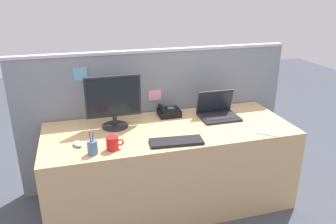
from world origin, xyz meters
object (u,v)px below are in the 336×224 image
at_px(keyboard_main, 176,142).
at_px(computer_mouse_right_hand, 78,144).
at_px(desktop_monitor, 113,100).
at_px(cell_phone_white_slab, 267,133).
at_px(desk_phone, 168,112).
at_px(coffee_mug, 113,143).
at_px(laptop, 217,111).
at_px(pen_cup, 92,147).

height_order(keyboard_main, computer_mouse_right_hand, computer_mouse_right_hand).
distance_m(desktop_monitor, cell_phone_white_slab, 1.24).
relative_size(desk_phone, coffee_mug, 1.51).
bearing_deg(computer_mouse_right_hand, desk_phone, 4.59).
bearing_deg(laptop, keyboard_main, -141.28).
relative_size(laptop, keyboard_main, 0.84).
bearing_deg(pen_cup, desk_phone, 38.12).
height_order(computer_mouse_right_hand, cell_phone_white_slab, computer_mouse_right_hand).
xyz_separation_m(computer_mouse_right_hand, coffee_mug, (0.24, -0.13, 0.03)).
bearing_deg(laptop, computer_mouse_right_hand, -168.12).
distance_m(desktop_monitor, coffee_mug, 0.45).
distance_m(laptop, pen_cup, 1.18).
relative_size(keyboard_main, coffee_mug, 3.13).
bearing_deg(keyboard_main, computer_mouse_right_hand, 173.15).
relative_size(desktop_monitor, laptop, 1.34).
xyz_separation_m(desktop_monitor, desk_phone, (0.49, 0.11, -0.19)).
bearing_deg(desk_phone, coffee_mug, -137.01).
relative_size(laptop, cell_phone_white_slab, 2.18).
height_order(pen_cup, coffee_mug, pen_cup).
distance_m(laptop, desk_phone, 0.43).
bearing_deg(desktop_monitor, laptop, -1.66).
relative_size(desktop_monitor, pen_cup, 2.53).
height_order(pen_cup, cell_phone_white_slab, pen_cup).
xyz_separation_m(computer_mouse_right_hand, pen_cup, (0.10, -0.16, 0.03)).
distance_m(pen_cup, coffee_mug, 0.14).
bearing_deg(cell_phone_white_slab, pen_cup, 134.12).
relative_size(desk_phone, keyboard_main, 0.48).
bearing_deg(desktop_monitor, pen_cup, -115.56).
height_order(desktop_monitor, laptop, desktop_monitor).
distance_m(desk_phone, keyboard_main, 0.55).
distance_m(laptop, coffee_mug, 1.03).
bearing_deg(desk_phone, keyboard_main, -99.95).
distance_m(laptop, keyboard_main, 0.64).
relative_size(desk_phone, cell_phone_white_slab, 1.25).
distance_m(laptop, computer_mouse_right_hand, 1.23).
distance_m(desk_phone, computer_mouse_right_hand, 0.88).
relative_size(laptop, computer_mouse_right_hand, 3.29).
height_order(computer_mouse_right_hand, pen_cup, pen_cup).
height_order(laptop, coffee_mug, laptop).
bearing_deg(coffee_mug, computer_mouse_right_hand, 151.88).
xyz_separation_m(laptop, coffee_mug, (-0.96, -0.38, -0.01)).
relative_size(computer_mouse_right_hand, pen_cup, 0.57).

